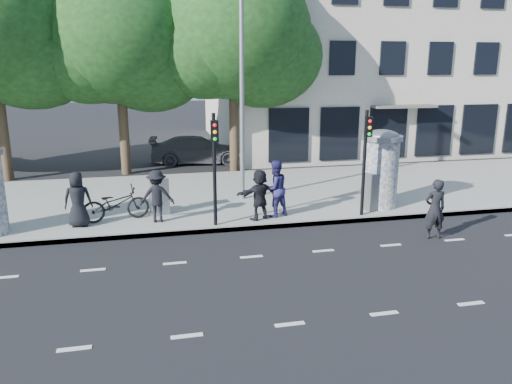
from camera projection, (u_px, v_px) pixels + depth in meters
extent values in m
plane|color=black|center=(264.00, 279.00, 11.81)|extent=(120.00, 120.00, 0.00)
cube|color=gray|center=(218.00, 196.00, 18.88)|extent=(40.00, 8.00, 0.15)
cube|color=slate|center=(237.00, 229.00, 15.15)|extent=(40.00, 0.10, 0.16)
cube|color=silver|center=(290.00, 324.00, 9.73)|extent=(32.00, 0.12, 0.01)
cube|color=silver|center=(251.00, 257.00, 13.13)|extent=(32.00, 0.12, 0.01)
cylinder|color=beige|center=(380.00, 174.00, 17.02)|extent=(1.20, 1.20, 2.30)
cylinder|color=slate|center=(382.00, 138.00, 16.71)|extent=(1.36, 1.36, 0.16)
ellipsoid|color=slate|center=(382.00, 135.00, 16.69)|extent=(1.10, 1.10, 0.38)
cylinder|color=black|center=(215.00, 170.00, 14.86)|extent=(0.11, 0.11, 3.40)
cube|color=black|center=(215.00, 131.00, 14.39)|extent=(0.22, 0.14, 0.62)
cylinder|color=black|center=(364.00, 164.00, 15.87)|extent=(0.11, 0.11, 3.40)
cube|color=black|center=(369.00, 127.00, 15.40)|extent=(0.22, 0.14, 0.62)
cylinder|color=slate|center=(242.00, 87.00, 17.28)|extent=(0.16, 0.16, 8.00)
cylinder|color=#38281C|center=(2.00, 126.00, 21.25)|extent=(0.44, 0.44, 4.73)
cylinder|color=#38281C|center=(124.00, 126.00, 22.53)|extent=(0.44, 0.44, 4.41)
ellipsoid|color=black|center=(118.00, 37.00, 21.57)|extent=(6.80, 6.80, 5.78)
cylinder|color=#38281C|center=(234.00, 122.00, 23.18)|extent=(0.44, 0.44, 4.59)
ellipsoid|color=black|center=(233.00, 32.00, 22.18)|extent=(7.00, 7.00, 5.95)
cube|color=#B3AC96|center=(374.00, 47.00, 31.74)|extent=(20.00, 15.00, 12.00)
cube|color=black|center=(434.00, 131.00, 25.70)|extent=(18.00, 0.10, 2.60)
cube|color=#59544C|center=(404.00, 106.00, 24.63)|extent=(3.20, 0.90, 0.12)
cube|color=#194C8C|center=(254.00, 102.00, 23.31)|extent=(1.60, 0.06, 0.30)
imported|color=black|center=(78.00, 199.00, 14.93)|extent=(0.83, 0.55, 1.69)
imported|color=navy|center=(275.00, 189.00, 15.94)|extent=(1.08, 0.96, 1.83)
imported|color=black|center=(157.00, 196.00, 15.41)|extent=(1.08, 0.65, 1.63)
imported|color=black|center=(260.00, 195.00, 15.64)|extent=(1.59, 1.00, 1.61)
imported|color=black|center=(435.00, 209.00, 14.34)|extent=(0.67, 0.46, 1.77)
imported|color=black|center=(116.00, 204.00, 15.57)|extent=(1.10, 2.16, 1.08)
cube|color=gray|center=(159.00, 196.00, 16.24)|extent=(0.65, 0.53, 1.19)
cube|color=#5D5F61|center=(373.00, 191.00, 16.77)|extent=(0.72, 0.64, 1.26)
imported|color=#494A50|center=(198.00, 150.00, 25.38)|extent=(2.34, 4.90, 1.38)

